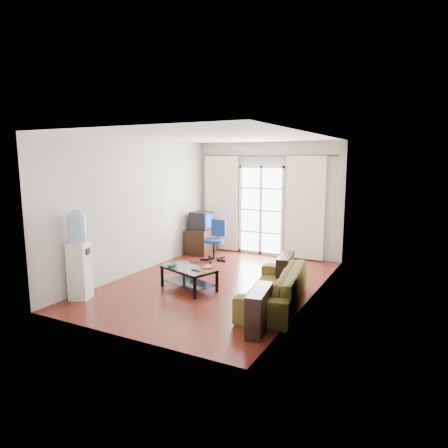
# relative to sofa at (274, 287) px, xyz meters

# --- Properties ---
(floor) EXTENTS (5.20, 5.20, 0.00)m
(floor) POSITION_rel_sofa_xyz_m (-1.36, 0.58, -0.29)
(floor) COLOR maroon
(floor) RESTS_ON ground
(ceiling) EXTENTS (5.20, 5.20, 0.00)m
(ceiling) POSITION_rel_sofa_xyz_m (-1.36, 0.58, 2.41)
(ceiling) COLOR white
(ceiling) RESTS_ON wall_back
(wall_back) EXTENTS (3.60, 0.02, 2.70)m
(wall_back) POSITION_rel_sofa_xyz_m (-1.36, 3.18, 1.06)
(wall_back) COLOR beige
(wall_back) RESTS_ON floor
(wall_front) EXTENTS (3.60, 0.02, 2.70)m
(wall_front) POSITION_rel_sofa_xyz_m (-1.36, -2.02, 1.06)
(wall_front) COLOR beige
(wall_front) RESTS_ON floor
(wall_left) EXTENTS (0.02, 5.20, 2.70)m
(wall_left) POSITION_rel_sofa_xyz_m (-3.16, 0.58, 1.06)
(wall_left) COLOR beige
(wall_left) RESTS_ON floor
(wall_right) EXTENTS (0.02, 5.20, 2.70)m
(wall_right) POSITION_rel_sofa_xyz_m (0.44, 0.58, 1.06)
(wall_right) COLOR beige
(wall_right) RESTS_ON floor
(french_door) EXTENTS (1.16, 0.06, 2.15)m
(french_door) POSITION_rel_sofa_xyz_m (-1.51, 3.12, 0.78)
(french_door) COLOR white
(french_door) RESTS_ON wall_back
(curtain_rod) EXTENTS (3.30, 0.04, 0.04)m
(curtain_rod) POSITION_rel_sofa_xyz_m (-1.36, 3.08, 2.09)
(curtain_rod) COLOR #4C3F2D
(curtain_rod) RESTS_ON wall_back
(curtain_left) EXTENTS (0.90, 0.07, 2.35)m
(curtain_left) POSITION_rel_sofa_xyz_m (-2.56, 3.06, 0.91)
(curtain_left) COLOR #F4EEC4
(curtain_left) RESTS_ON curtain_rod
(curtain_right) EXTENTS (0.90, 0.07, 2.35)m
(curtain_right) POSITION_rel_sofa_xyz_m (-0.41, 3.06, 0.91)
(curtain_right) COLOR #F4EEC4
(curtain_right) RESTS_ON curtain_rod
(radiator) EXTENTS (0.64, 0.12, 0.64)m
(radiator) POSITION_rel_sofa_xyz_m (-0.56, 3.08, 0.04)
(radiator) COLOR #939396
(radiator) RESTS_ON floor
(sofa) EXTENTS (2.26, 1.42, 0.59)m
(sofa) POSITION_rel_sofa_xyz_m (0.00, 0.00, 0.00)
(sofa) COLOR brown
(sofa) RESTS_ON floor
(coffee_table) EXTENTS (1.11, 0.85, 0.40)m
(coffee_table) POSITION_rel_sofa_xyz_m (-1.62, 0.02, -0.04)
(coffee_table) COLOR silver
(coffee_table) RESTS_ON floor
(bowl) EXTENTS (0.34, 0.34, 0.05)m
(bowl) POSITION_rel_sofa_xyz_m (-1.93, -0.06, 0.13)
(bowl) COLOR green
(bowl) RESTS_ON coffee_table
(book) EXTENTS (0.19, 0.24, 0.02)m
(book) POSITION_rel_sofa_xyz_m (-1.41, 0.19, 0.12)
(book) COLOR #A31422
(book) RESTS_ON coffee_table
(remote) EXTENTS (0.17, 0.08, 0.02)m
(remote) POSITION_rel_sofa_xyz_m (-1.41, -0.10, 0.12)
(remote) COLOR black
(remote) RESTS_ON coffee_table
(tv_stand) EXTENTS (0.62, 0.87, 0.61)m
(tv_stand) POSITION_rel_sofa_xyz_m (-2.86, 2.54, 0.01)
(tv_stand) COLOR black
(tv_stand) RESTS_ON floor
(crt_tv) EXTENTS (0.51, 0.50, 0.43)m
(crt_tv) POSITION_rel_sofa_xyz_m (-2.85, 2.50, 0.53)
(crt_tv) COLOR black
(crt_tv) RESTS_ON tv_stand
(task_chair) EXTENTS (0.67, 0.67, 0.93)m
(task_chair) POSITION_rel_sofa_xyz_m (-2.21, 2.05, -0.02)
(task_chair) COLOR black
(task_chair) RESTS_ON floor
(water_cooler) EXTENTS (0.39, 0.39, 1.50)m
(water_cooler) POSITION_rel_sofa_xyz_m (-2.96, -1.22, 0.49)
(water_cooler) COLOR silver
(water_cooler) RESTS_ON floor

